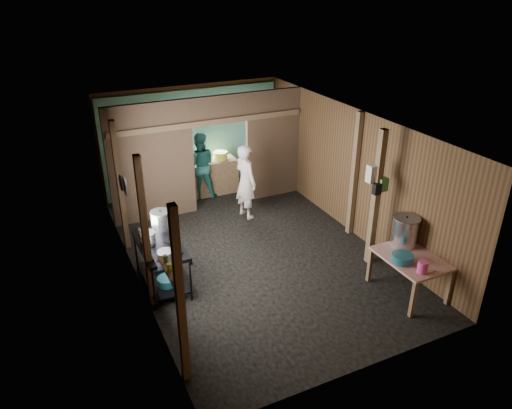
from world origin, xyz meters
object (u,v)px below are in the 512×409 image
gas_range (162,264)px  yellow_tub (221,155)px  stock_pot (405,231)px  cook (246,182)px  prep_table (408,275)px  stove_pot_large (161,220)px  pink_bucket (423,267)px

gas_range → yellow_tub: yellow_tub is taller
stock_pot → cook: (-1.48, 3.40, -0.11)m
prep_table → yellow_tub: 5.51m
stove_pot_large → yellow_tub: 3.60m
pink_bucket → cook: size_ratio=0.12×
prep_table → yellow_tub: size_ratio=3.44×
gas_range → stock_pot: (3.88, -1.60, 0.53)m
stove_pot_large → pink_bucket: (3.38, -2.92, -0.20)m
gas_range → prep_table: bearing=-28.3°
stove_pot_large → stock_pot: stock_pot is taller
prep_table → yellow_tub: bearing=103.7°
stove_pot_large → pink_bucket: 4.47m
yellow_tub → gas_range: bearing=-126.0°
prep_table → stock_pot: bearing=67.2°
gas_range → stove_pot_large: bearing=71.3°
prep_table → pink_bucket: (-0.16, -0.41, 0.45)m
prep_table → pink_bucket: bearing=-111.2°
prep_table → gas_range: bearing=151.7°
stock_pot → yellow_tub: 5.13m
gas_range → stock_pot: bearing=-22.4°
prep_table → stock_pot: (0.17, 0.40, 0.60)m
stove_pot_large → gas_range: bearing=-108.7°
stock_pot → pink_bucket: bearing=-112.0°
yellow_tub → cook: bearing=-90.4°
stove_pot_large → cook: 2.58m
stock_pot → pink_bucket: 0.89m
cook → pink_bucket: bearing=-177.5°
pink_bucket → yellow_tub: size_ratio=0.58×
pink_bucket → yellow_tub: 5.84m
stock_pot → pink_bucket: size_ratio=2.74×
prep_table → yellow_tub: yellow_tub is taller
gas_range → stock_pot: 4.23m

